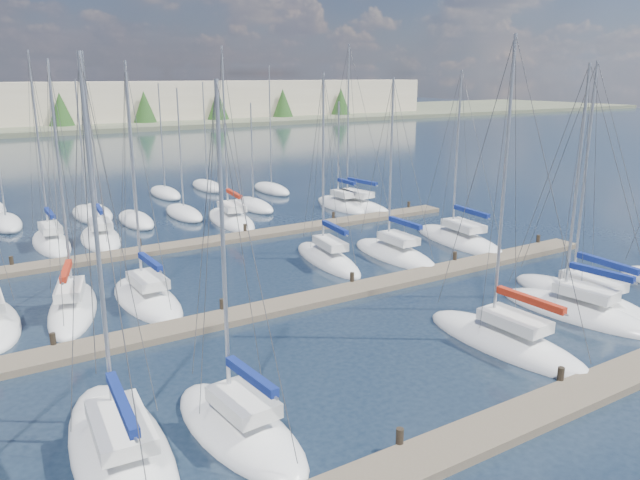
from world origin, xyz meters
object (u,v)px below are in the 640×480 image
sailboat_e (576,311)px  sailboat_d (505,342)px  sailboat_j (147,299)px  sailboat_l (394,254)px  sailboat_c (239,429)px  sailboat_r (353,205)px  sailboat_k (328,259)px  sailboat_m (459,240)px  sailboat_b (121,452)px  sailboat_p (231,219)px  sailboat_o (101,238)px  sailboat_n (51,242)px  sailboat_i (73,308)px  sailboat_f (584,300)px  sailboat_q (341,206)px

sailboat_e → sailboat_d: 5.93m
sailboat_j → sailboat_l: bearing=-2.3°
sailboat_c → sailboat_r: 37.44m
sailboat_j → sailboat_k: 12.19m
sailboat_c → sailboat_k: 20.15m
sailboat_m → sailboat_c: 27.80m
sailboat_b → sailboat_p: sailboat_p is taller
sailboat_o → sailboat_k: sailboat_o is taller
sailboat_n → sailboat_i: 14.36m
sailboat_c → sailboat_p: (12.82, 28.87, 0.00)m
sailboat_b → sailboat_i: size_ratio=0.99×
sailboat_d → sailboat_c: bearing=177.7°
sailboat_b → sailboat_k: size_ratio=1.04×
sailboat_p → sailboat_b: bearing=-113.2°
sailboat_k → sailboat_e: bearing=-61.1°
sailboat_f → sailboat_e: (-1.84, -0.88, 0.01)m
sailboat_n → sailboat_o: (3.29, -0.58, -0.01)m
sailboat_n → sailboat_d: (14.10, -28.95, -0.01)m
sailboat_l → sailboat_p: size_ratio=0.84×
sailboat_n → sailboat_r: sailboat_r is taller
sailboat_c → sailboat_o: size_ratio=0.88×
sailboat_i → sailboat_e: size_ratio=1.02×
sailboat_j → sailboat_b: size_ratio=1.00×
sailboat_j → sailboat_d: 18.36m
sailboat_i → sailboat_d: sailboat_d is taller
sailboat_l → sailboat_k: 4.62m
sailboat_l → sailboat_d: (-4.68, -13.64, 0.01)m
sailboat_q → sailboat_c: bearing=-127.3°
sailboat_m → sailboat_j: bearing=-173.4°
sailboat_p → sailboat_r: bearing=4.1°
sailboat_j → sailboat_p: 18.81m
sailboat_o → sailboat_e: bearing=-52.6°
sailboat_i → sailboat_k: (15.79, 0.37, -0.00)m
sailboat_l → sailboat_d: 14.42m
sailboat_j → sailboat_k: sailboat_j is taller
sailboat_r → sailboat_b: bearing=-143.8°
sailboat_n → sailboat_p: 13.84m
sailboat_l → sailboat_k: sailboat_k is taller
sailboat_b → sailboat_d: bearing=2.1°
sailboat_r → sailboat_b: 39.43m
sailboat_e → sailboat_k: bearing=103.8°
sailboat_m → sailboat_r: (0.63, 14.15, 0.01)m
sailboat_j → sailboat_d: (11.87, -14.01, 0.00)m
sailboat_m → sailboat_j: (-22.77, 0.02, 0.01)m
sailboat_j → sailboat_o: 14.40m
sailboat_n → sailboat_c: 29.02m
sailboat_r → sailboat_e: bearing=-109.3°
sailboat_i → sailboat_f: 26.71m
sailboat_j → sailboat_n: bearing=97.5°
sailboat_r → sailboat_p: (-11.81, 0.68, -0.00)m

